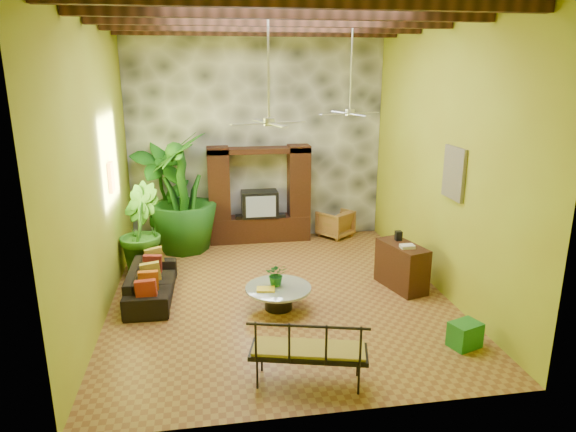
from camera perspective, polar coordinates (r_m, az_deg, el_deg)
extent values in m
plane|color=brown|center=(9.63, -1.04, -8.62)|extent=(7.00, 7.00, 0.00)
cube|color=silver|center=(8.81, -1.22, 22.43)|extent=(6.00, 7.00, 0.02)
cube|color=#A29C24|center=(12.32, -3.48, 8.94)|extent=(6.00, 0.02, 5.00)
cube|color=#A29C24|center=(8.97, -20.54, 5.27)|extent=(0.02, 7.00, 5.00)
cube|color=#A29C24|center=(9.77, 16.69, 6.42)|extent=(0.02, 7.00, 5.00)
cube|color=#3B3E43|center=(12.26, -3.45, 8.90)|extent=(5.98, 0.10, 4.98)
cube|color=#3D1E13|center=(7.51, 0.30, 21.85)|extent=(5.95, 0.16, 0.22)
cube|color=#3D1E13|center=(8.78, -1.21, 21.01)|extent=(5.95, 0.16, 0.22)
cube|color=#3D1E13|center=(10.07, -2.33, 20.37)|extent=(5.95, 0.16, 0.22)
cube|color=#3D1E13|center=(11.36, -3.18, 19.87)|extent=(5.95, 0.16, 0.22)
cube|color=black|center=(12.44, -3.13, -1.37)|extent=(2.40, 0.50, 0.60)
cube|color=black|center=(12.12, -7.68, 2.93)|extent=(0.50, 0.48, 2.00)
cube|color=black|center=(12.31, 1.20, 3.28)|extent=(0.50, 0.48, 2.00)
cube|color=black|center=(12.01, -3.27, 7.31)|extent=(2.40, 0.48, 0.12)
cube|color=black|center=(12.25, -3.17, 1.37)|extent=(0.85, 0.52, 0.62)
cube|color=#8C99A8|center=(11.99, -3.03, 1.04)|extent=(0.70, 0.02, 0.50)
cylinder|color=silver|center=(8.33, -2.20, 16.59)|extent=(0.04, 0.04, 1.80)
cylinder|color=silver|center=(8.37, -2.13, 10.41)|extent=(0.18, 0.18, 0.12)
cube|color=silver|center=(8.51, 0.15, 10.38)|extent=(0.58, 0.26, 0.01)
cube|color=silver|center=(8.70, -3.04, 10.49)|extent=(0.26, 0.58, 0.01)
cube|color=silver|center=(8.24, -4.48, 10.15)|extent=(0.58, 0.26, 0.01)
cube|color=silver|center=(8.04, -1.14, 10.05)|extent=(0.26, 0.58, 0.01)
cylinder|color=silver|center=(10.26, 7.07, 16.38)|extent=(0.04, 0.04, 1.80)
cylinder|color=silver|center=(10.30, 6.90, 11.37)|extent=(0.18, 0.18, 0.12)
cube|color=silver|center=(10.49, 8.61, 11.28)|extent=(0.58, 0.26, 0.01)
cube|color=silver|center=(10.61, 5.87, 11.43)|extent=(0.26, 0.58, 0.01)
cube|color=silver|center=(10.12, 5.11, 11.23)|extent=(0.58, 0.26, 0.01)
cube|color=silver|center=(9.99, 7.97, 11.08)|extent=(0.26, 0.58, 0.01)
cube|color=gold|center=(10.00, -19.05, 4.10)|extent=(0.06, 0.32, 0.55)
cube|color=#27568F|center=(9.25, 17.96, 4.55)|extent=(0.06, 0.70, 0.90)
imported|color=black|center=(9.69, -14.93, -7.19)|extent=(0.82, 1.98, 0.57)
imported|color=brown|center=(12.74, 5.27, -0.82)|extent=(1.02, 1.02, 0.67)
imported|color=#185917|center=(12.17, -13.75, 2.46)|extent=(1.57, 1.34, 2.51)
imported|color=#2C691B|center=(10.71, -16.22, -1.45)|extent=(1.04, 1.18, 1.84)
imported|color=#1B5516|center=(11.73, -11.69, 2.55)|extent=(1.54, 1.54, 2.70)
cylinder|color=black|center=(9.01, -1.07, -9.18)|extent=(0.48, 0.48, 0.36)
cylinder|color=#B5C1BC|center=(8.93, -1.08, -8.01)|extent=(1.14, 1.14, 0.04)
imported|color=#16571C|center=(8.91, -1.27, -6.49)|extent=(0.41, 0.37, 0.41)
cube|color=yellow|center=(8.80, -2.48, -8.13)|extent=(0.34, 0.26, 0.03)
cube|color=black|center=(6.96, 2.31, -14.86)|extent=(1.62, 0.89, 0.06)
cube|color=#A28934|center=(6.94, 2.31, -14.57)|extent=(1.53, 0.82, 0.06)
cube|color=black|center=(6.59, 2.83, -14.05)|extent=(1.50, 0.43, 0.54)
cube|color=#342110|center=(9.96, 12.51, -5.45)|extent=(0.76, 1.17, 0.87)
cube|color=#1F753C|center=(8.30, 19.06, -12.36)|extent=(0.53, 0.46, 0.39)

